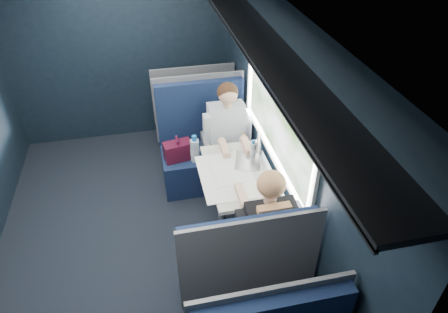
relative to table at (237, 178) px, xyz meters
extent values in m
cube|color=black|center=(-1.03, 0.00, -0.67)|extent=(2.80, 4.20, 0.01)
cube|color=black|center=(0.42, 0.00, 0.49)|extent=(0.10, 4.20, 2.30)
cube|color=black|center=(-1.03, 2.15, 0.49)|extent=(2.80, 0.10, 2.30)
cube|color=silver|center=(-1.03, 0.00, 1.69)|extent=(2.80, 4.20, 0.10)
cube|color=beige|center=(0.35, 0.00, 1.08)|extent=(0.03, 1.84, 0.07)
cube|color=beige|center=(0.35, 0.00, 0.23)|extent=(0.03, 1.84, 0.07)
cube|color=beige|center=(0.35, -0.89, 0.66)|extent=(0.03, 0.07, 0.78)
cube|color=beige|center=(0.35, 0.89, 0.66)|extent=(0.03, 0.07, 0.78)
cube|color=black|center=(0.19, 0.00, 1.32)|extent=(0.36, 4.10, 0.04)
cube|color=black|center=(0.02, 0.00, 1.30)|extent=(0.02, 4.10, 0.03)
cube|color=red|center=(0.35, 0.00, 1.23)|extent=(0.01, 0.10, 0.12)
cylinder|color=#54565E|center=(-0.15, 0.00, -0.31)|extent=(0.08, 0.08, 0.70)
cube|color=silver|center=(0.03, 0.00, 0.06)|extent=(0.62, 1.00, 0.04)
cube|color=black|center=(-0.18, 0.78, -0.44)|extent=(1.00, 0.50, 0.45)
cube|color=black|center=(-0.18, 1.08, 0.16)|extent=(1.00, 0.10, 0.75)
cube|color=#54565E|center=(-0.18, 1.14, 0.19)|extent=(1.04, 0.03, 0.82)
cube|color=#54565E|center=(-0.18, 0.73, -0.11)|extent=(0.06, 0.40, 0.20)
cube|color=#4B1025|center=(-0.50, 0.73, -0.11)|extent=(0.33, 0.22, 0.22)
cylinder|color=#4B1025|center=(-0.50, 0.73, 0.05)|extent=(0.05, 0.13, 0.03)
cylinder|color=silver|center=(-0.32, 0.66, -0.08)|extent=(0.10, 0.10, 0.27)
cylinder|color=blue|center=(-0.32, 0.66, 0.08)|extent=(0.05, 0.05, 0.06)
cube|color=black|center=(-0.18, -0.78, -0.44)|extent=(1.00, 0.50, 0.45)
cube|color=black|center=(-0.18, -1.08, 0.16)|extent=(1.00, 0.10, 0.75)
cube|color=#54565E|center=(-0.18, -1.14, 0.19)|extent=(1.04, 0.03, 0.82)
cube|color=#54565E|center=(-0.18, -0.73, -0.11)|extent=(0.06, 0.40, 0.20)
cube|color=black|center=(-0.18, 1.88, -0.44)|extent=(1.00, 0.40, 0.45)
cube|color=black|center=(-0.18, 1.64, 0.12)|extent=(1.00, 0.10, 0.66)
cube|color=#54565E|center=(-0.18, 1.59, 0.14)|extent=(1.04, 0.03, 0.72)
cube|color=black|center=(0.07, 0.64, -0.13)|extent=(0.36, 0.44, 0.16)
cube|color=black|center=(0.07, 0.44, -0.44)|extent=(0.32, 0.12, 0.45)
cube|color=silver|center=(0.07, 0.80, 0.12)|extent=(0.40, 0.29, 0.53)
cylinder|color=#D8A88C|center=(0.07, 0.76, 0.40)|extent=(0.10, 0.10, 0.06)
sphere|color=#D8A88C|center=(0.07, 0.74, 0.53)|extent=(0.21, 0.21, 0.21)
sphere|color=#382114|center=(0.07, 0.76, 0.55)|extent=(0.22, 0.22, 0.22)
cube|color=silver|center=(-0.15, 0.76, 0.12)|extent=(0.09, 0.12, 0.34)
cube|color=silver|center=(0.29, 0.76, 0.12)|extent=(0.09, 0.12, 0.34)
cube|color=black|center=(0.07, -0.64, -0.13)|extent=(0.36, 0.44, 0.16)
cube|color=black|center=(0.07, -0.44, -0.44)|extent=(0.32, 0.12, 0.45)
cube|color=black|center=(0.07, -0.80, 0.12)|extent=(0.40, 0.29, 0.53)
cylinder|color=#D8A88C|center=(0.07, -0.76, 0.40)|extent=(0.10, 0.10, 0.06)
sphere|color=#D8A88C|center=(0.07, -0.74, 0.53)|extent=(0.21, 0.21, 0.21)
sphere|color=tan|center=(0.07, -0.76, 0.55)|extent=(0.22, 0.22, 0.22)
cube|color=black|center=(-0.15, -0.76, 0.12)|extent=(0.09, 0.12, 0.34)
cube|color=black|center=(0.29, -0.76, 0.12)|extent=(0.09, 0.12, 0.34)
cube|color=tan|center=(0.07, -0.86, 0.24)|extent=(0.26, 0.07, 0.36)
cube|color=white|center=(-0.12, -0.03, 0.08)|extent=(0.51, 0.73, 0.01)
cube|color=silver|center=(0.14, 0.15, 0.08)|extent=(0.33, 0.38, 0.02)
cube|color=silver|center=(0.26, 0.15, 0.21)|extent=(0.11, 0.32, 0.23)
cube|color=black|center=(0.25, 0.15, 0.21)|extent=(0.09, 0.28, 0.18)
cylinder|color=silver|center=(0.21, 0.22, 0.16)|extent=(0.06, 0.06, 0.16)
cylinder|color=blue|center=(0.21, 0.22, 0.25)|extent=(0.03, 0.03, 0.04)
cylinder|color=white|center=(0.30, 0.36, 0.12)|extent=(0.06, 0.06, 0.08)
camera|label=1|loc=(-0.76, -2.90, 2.48)|focal=32.00mm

